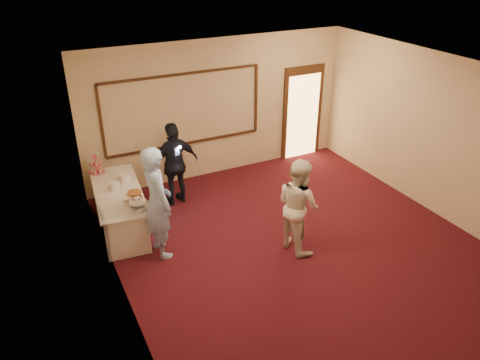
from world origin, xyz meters
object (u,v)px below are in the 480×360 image
object	(u,v)px
guest	(175,164)
cupcake_stand	(96,165)
woman	(298,205)
tart	(134,193)
plate_stack_a	(115,186)
buffet_table	(120,209)
pavlova_tray	(138,203)
plate_stack_b	(125,178)
man	(157,203)

from	to	relation	value
guest	cupcake_stand	bearing A→B (deg)	-27.70
woman	guest	distance (m)	2.72
tart	guest	distance (m)	1.23
plate_stack_a	guest	size ratio (longest dim) A/B	0.10
woman	guest	world-z (taller)	guest
cupcake_stand	tart	xyz separation A→B (m)	(0.41, -1.20, -0.13)
buffet_table	woman	world-z (taller)	woman
tart	pavlova_tray	bearing A→B (deg)	-97.48
plate_stack_b	cupcake_stand	bearing A→B (deg)	122.54
buffet_table	man	world-z (taller)	man
plate_stack_a	guest	bearing A→B (deg)	16.59
plate_stack_a	plate_stack_b	xyz separation A→B (m)	(0.24, 0.24, 0.00)
buffet_table	tart	size ratio (longest dim) A/B	7.68
pavlova_tray	guest	distance (m)	1.56
pavlova_tray	tart	xyz separation A→B (m)	(0.06, 0.44, -0.05)
plate_stack_a	woman	distance (m)	3.26
plate_stack_b	man	bearing A→B (deg)	-82.00
cupcake_stand	tart	world-z (taller)	cupcake_stand
cupcake_stand	woman	bearing A→B (deg)	-46.40
buffet_table	cupcake_stand	world-z (taller)	cupcake_stand
plate_stack_a	plate_stack_b	world-z (taller)	plate_stack_b
pavlova_tray	plate_stack_a	world-z (taller)	pavlova_tray
pavlova_tray	plate_stack_b	bearing A→B (deg)	87.30
guest	woman	bearing A→B (deg)	110.60
guest	man	bearing A→B (deg)	52.82
pavlova_tray	buffet_table	bearing A→B (deg)	103.72
woman	man	bearing A→B (deg)	61.94
buffet_table	plate_stack_b	world-z (taller)	plate_stack_b
guest	plate_stack_a	bearing A→B (deg)	8.14
woman	plate_stack_a	bearing A→B (deg)	46.41
tart	woman	world-z (taller)	woman
plate_stack_b	guest	world-z (taller)	guest
cupcake_stand	man	size ratio (longest dim) A/B	0.23
buffet_table	tart	distance (m)	0.54
man	buffet_table	bearing A→B (deg)	15.36
pavlova_tray	cupcake_stand	bearing A→B (deg)	102.09
cupcake_stand	woman	world-z (taller)	woman
buffet_table	pavlova_tray	world-z (taller)	pavlova_tray
plate_stack_a	buffet_table	bearing A→B (deg)	-68.79
plate_stack_a	tart	world-z (taller)	plate_stack_a
pavlova_tray	plate_stack_b	size ratio (longest dim) A/B	2.87
plate_stack_b	tart	size ratio (longest dim) A/B	0.63
tart	man	distance (m)	0.83
buffet_table	guest	world-z (taller)	guest
guest	plate_stack_b	bearing A→B (deg)	-1.01
tart	woman	distance (m)	2.86
buffet_table	man	bearing A→B (deg)	-68.75
tart	woman	bearing A→B (deg)	-35.68
pavlova_tray	guest	world-z (taller)	guest
pavlova_tray	cupcake_stand	xyz separation A→B (m)	(-0.35, 1.64, 0.08)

